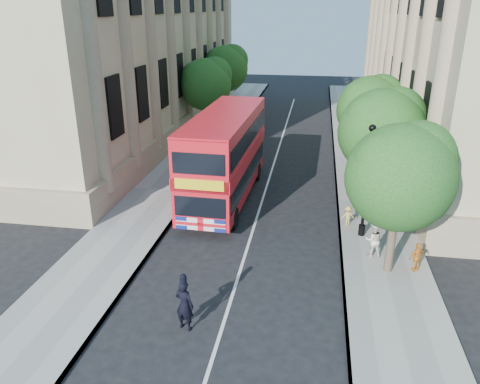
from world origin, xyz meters
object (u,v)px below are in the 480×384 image
at_px(box_van, 231,145).
at_px(woman_pedestrian, 374,240).
at_px(lamp_post, 366,186).
at_px(double_decker_bus, 225,154).
at_px(police_constable, 185,305).

height_order(box_van, woman_pedestrian, box_van).
relative_size(lamp_post, double_decker_bus, 0.51).
bearing_deg(double_decker_bus, lamp_post, -24.72).
bearing_deg(woman_pedestrian, double_decker_bus, -41.79).
relative_size(box_van, police_constable, 2.45).
distance_m(double_decker_bus, police_constable, 11.31).
xyz_separation_m(lamp_post, woman_pedestrian, (0.30, -1.90, -1.65)).
height_order(lamp_post, double_decker_bus, lamp_post).
relative_size(double_decker_bus, box_van, 2.31).
distance_m(police_constable, woman_pedestrian, 8.67).
distance_m(lamp_post, box_van, 12.69).
height_order(double_decker_bus, box_van, double_decker_bus).
bearing_deg(woman_pedestrian, lamp_post, -86.36).
relative_size(lamp_post, box_van, 1.17).
bearing_deg(box_van, double_decker_bus, -79.11).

